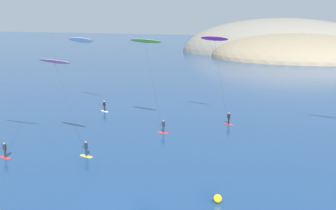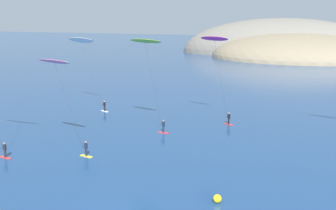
# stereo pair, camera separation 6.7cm
# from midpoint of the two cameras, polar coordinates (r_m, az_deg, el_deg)

# --- Properties ---
(headland_island) EXTENTS (81.34, 58.35, 28.16)m
(headland_island) POSITION_cam_midpoint_polar(r_m,az_deg,el_deg) (168.17, 15.81, 6.48)
(headland_island) COLOR #84755B
(headland_island) RESTS_ON ground
(kitesurfer_pink) EXTENTS (7.52, 2.38, 10.25)m
(kitesurfer_pink) POSITION_cam_midpoint_polar(r_m,az_deg,el_deg) (46.98, -14.82, 4.61)
(kitesurfer_pink) COLOR yellow
(kitesurfer_pink) RESTS_ON ground
(kitesurfer_white) EXTENTS (8.72, 3.42, 11.48)m
(kitesurfer_white) POSITION_cam_midpoint_polar(r_m,az_deg,el_deg) (69.14, -11.56, 8.00)
(kitesurfer_white) COLOR silver
(kitesurfer_white) RESTS_ON ground
(kitesurfer_lime) EXTENTS (6.15, 2.53, 11.97)m
(kitesurfer_lime) POSITION_cam_midpoint_polar(r_m,az_deg,el_deg) (53.91, -2.91, 7.62)
(kitesurfer_lime) COLOR red
(kitesurfer_lime) RESTS_ON ground
(kitesurfer_magenta) EXTENTS (5.57, 2.42, 12.09)m
(kitesurfer_magenta) POSITION_cam_midpoint_polar(r_m,az_deg,el_deg) (58.36, 6.46, 7.72)
(kitesurfer_magenta) COLOR red
(kitesurfer_magenta) RESTS_ON ground
(marker_buoy) EXTENTS (0.70, 0.70, 0.70)m
(marker_buoy) POSITION_cam_midpoint_polar(r_m,az_deg,el_deg) (34.79, 6.68, -12.48)
(marker_buoy) COLOR yellow
(marker_buoy) RESTS_ON ground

